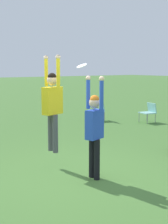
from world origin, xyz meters
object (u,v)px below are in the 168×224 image
frisbee (82,66)px  camping_chair_5 (99,108)px  person_defending (94,125)px  person_jumping (52,101)px  camping_chair_3 (149,111)px

frisbee → camping_chair_5: (-4.95, 4.40, -1.78)m
person_defending → camping_chair_5: (-5.43, 4.43, -0.59)m
person_jumping → camping_chair_5: 6.51m
person_jumping → frisbee: person_jumping is taller
camping_chair_3 → camping_chair_5: (-1.56, -1.36, 0.04)m
frisbee → camping_chair_3: 6.93m
person_jumping → camping_chair_3: (-2.76, 6.12, -1.04)m
camping_chair_3 → person_jumping: bearing=125.0°
person_jumping → person_defending: size_ratio=1.03×
person_defending → frisbee: bearing=-109.3°
person_defending → camping_chair_3: 6.99m
person_defending → frisbee: frisbee is taller
camping_chair_5 → person_defending: bearing=160.2°
camping_chair_5 → camping_chair_3: bearing=-119.6°
frisbee → camping_chair_5: bearing=138.4°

